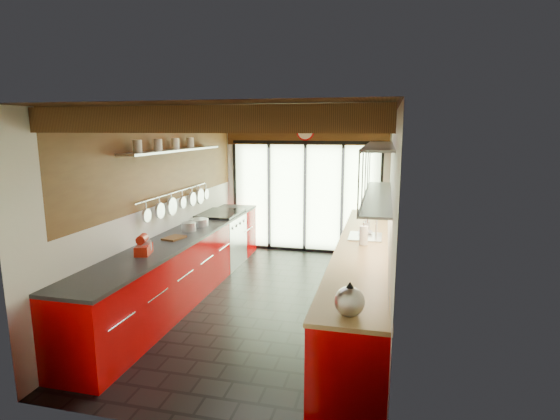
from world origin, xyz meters
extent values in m
plane|color=black|center=(0.00, 0.00, 0.00)|extent=(5.50, 5.50, 0.00)
plane|color=silver|center=(0.00, 2.75, 1.30)|extent=(3.20, 0.00, 3.20)
plane|color=silver|center=(0.00, -2.75, 1.30)|extent=(3.20, 0.00, 3.20)
plane|color=silver|center=(-1.60, 0.00, 1.30)|extent=(0.00, 5.50, 5.50)
plane|color=silver|center=(1.60, 0.00, 1.30)|extent=(0.00, 5.50, 5.50)
plane|color=#472814|center=(0.00, 0.00, 2.60)|extent=(5.50, 5.50, 0.00)
cube|color=#593316|center=(0.00, -2.25, 2.48)|extent=(3.14, 0.14, 0.22)
cube|color=#593316|center=(0.00, -1.35, 2.48)|extent=(3.14, 0.14, 0.22)
cube|color=#593316|center=(0.00, -0.45, 2.48)|extent=(3.14, 0.14, 0.22)
cube|color=#593316|center=(0.00, 0.45, 2.48)|extent=(3.14, 0.14, 0.22)
cube|color=#593316|center=(0.00, 1.35, 2.48)|extent=(3.14, 0.14, 0.22)
cube|color=#593316|center=(0.00, 2.25, 2.48)|extent=(3.14, 0.14, 0.22)
cube|color=brown|center=(0.00, 2.71, 2.35)|extent=(3.14, 0.06, 0.50)
plane|color=brown|center=(-1.57, 0.20, 1.98)|extent=(0.00, 4.90, 4.90)
plane|color=#C6EAAD|center=(0.00, 2.73, 1.08)|extent=(2.90, 0.00, 2.90)
cube|color=black|center=(-1.45, 2.72, 1.07)|extent=(0.05, 0.04, 2.15)
cube|color=black|center=(1.45, 2.72, 1.07)|extent=(0.05, 0.04, 2.15)
cube|color=black|center=(0.00, 2.69, 1.07)|extent=(0.06, 0.05, 2.15)
cube|color=black|center=(0.00, 2.69, 2.15)|extent=(2.90, 0.05, 0.06)
cylinder|color=red|center=(0.00, 2.67, 2.35)|extent=(0.34, 0.04, 0.34)
cylinder|color=beige|center=(0.00, 2.65, 2.35)|extent=(0.28, 0.02, 0.28)
cube|color=#B30202|center=(-1.28, 0.00, 0.44)|extent=(0.65, 5.00, 0.88)
cube|color=black|center=(-1.28, 0.00, 0.90)|extent=(0.68, 5.00, 0.04)
cube|color=silver|center=(-1.28, 1.45, 0.44)|extent=(0.66, 0.90, 0.90)
cube|color=black|center=(-1.28, 1.45, 0.93)|extent=(0.65, 0.90, 0.06)
cube|color=#B30202|center=(1.28, 0.00, 0.44)|extent=(0.65, 5.00, 0.88)
cube|color=#A1804E|center=(1.28, 0.00, 0.90)|extent=(0.68, 5.00, 0.04)
cube|color=white|center=(0.95, 0.40, 0.44)|extent=(0.02, 0.60, 0.84)
cube|color=silver|center=(1.28, 0.40, 0.93)|extent=(0.45, 0.52, 0.02)
cylinder|color=silver|center=(1.42, 0.40, 1.10)|extent=(0.02, 0.02, 0.34)
torus|color=silver|center=(1.36, 0.40, 1.27)|extent=(0.14, 0.02, 0.14)
plane|color=silver|center=(1.26, 0.30, 1.85)|extent=(0.00, 3.00, 3.00)
cube|color=#9EA0A5|center=(1.43, 0.30, 1.51)|extent=(0.34, 3.00, 0.03)
cube|color=#9EA0A5|center=(1.43, 0.30, 2.19)|extent=(0.34, 3.00, 0.03)
cylinder|color=silver|center=(-1.54, 0.30, 1.47)|extent=(0.02, 2.20, 0.02)
cube|color=silver|center=(-1.45, 0.20, 2.10)|extent=(0.28, 2.60, 0.03)
cylinder|color=silver|center=(-1.50, -0.60, 1.29)|extent=(0.04, 0.18, 0.18)
cylinder|color=silver|center=(-1.50, -0.25, 1.29)|extent=(0.04, 0.22, 0.22)
cylinder|color=silver|center=(-1.50, 0.10, 1.29)|extent=(0.04, 0.26, 0.26)
cylinder|color=silver|center=(-1.50, 0.45, 1.29)|extent=(0.04, 0.18, 0.18)
cylinder|color=silver|center=(-1.50, 0.80, 1.29)|extent=(0.04, 0.22, 0.22)
cylinder|color=silver|center=(-1.50, 1.10, 1.29)|extent=(0.04, 0.26, 0.26)
cylinder|color=silver|center=(-1.50, 1.35, 1.29)|extent=(0.04, 0.18, 0.18)
cube|color=red|center=(-1.27, -1.09, 0.98)|extent=(0.22, 0.31, 0.12)
cylinder|color=red|center=(-1.27, -1.11, 1.12)|extent=(0.15, 0.20, 0.11)
cylinder|color=silver|center=(-1.27, -1.04, 1.02)|extent=(0.17, 0.17, 0.12)
cylinder|color=silver|center=(-1.27, 0.16, 0.99)|extent=(0.27, 0.27, 0.13)
cylinder|color=silver|center=(-1.27, 0.53, 0.98)|extent=(0.36, 0.36, 0.11)
cube|color=brown|center=(-1.27, -0.31, 0.93)|extent=(0.27, 0.34, 0.03)
sphere|color=silver|center=(1.27, -2.25, 1.04)|extent=(0.30, 0.30, 0.25)
cone|color=black|center=(1.27, -2.25, 1.18)|extent=(0.11, 0.11, 0.07)
cylinder|color=silver|center=(1.27, -2.12, 1.05)|extent=(0.05, 0.10, 0.05)
cylinder|color=white|center=(1.27, -0.03, 1.04)|extent=(0.13, 0.13, 0.25)
cylinder|color=silver|center=(1.27, -0.03, 1.19)|extent=(0.03, 0.03, 0.05)
imported|color=silver|center=(1.27, 0.83, 1.02)|extent=(0.11, 0.11, 0.19)
imported|color=silver|center=(1.27, 0.56, 0.95)|extent=(0.22, 0.22, 0.05)
camera|label=1|loc=(1.50, -5.61, 2.40)|focal=28.00mm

